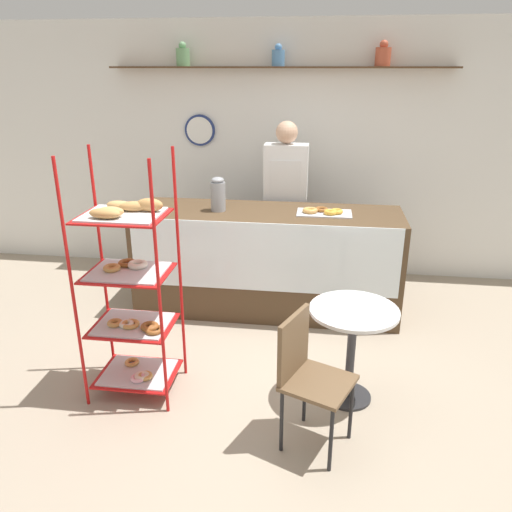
{
  "coord_description": "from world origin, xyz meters",
  "views": [
    {
      "loc": [
        0.5,
        -3.21,
        2.24
      ],
      "look_at": [
        0.0,
        0.42,
        0.84
      ],
      "focal_mm": 35.0,
      "sensor_mm": 36.0,
      "label": 1
    }
  ],
  "objects": [
    {
      "name": "ground_plane",
      "position": [
        0.0,
        0.0,
        0.0
      ],
      "size": [
        14.0,
        14.0,
        0.0
      ],
      "primitive_type": "plane",
      "color": "gray"
    },
    {
      "name": "back_wall",
      "position": [
        -0.0,
        2.28,
        1.37
      ],
      "size": [
        10.0,
        0.3,
        2.7
      ],
      "color": "white",
      "rests_on": "ground_plane"
    },
    {
      "name": "display_counter",
      "position": [
        0.0,
        1.2,
        0.49
      ],
      "size": [
        2.47,
        0.76,
        0.99
      ],
      "color": "#4C3823",
      "rests_on": "ground_plane"
    },
    {
      "name": "pastry_rack",
      "position": [
        -0.78,
        -0.25,
        0.82
      ],
      "size": [
        0.6,
        0.48,
        1.75
      ],
      "color": "#B71414",
      "rests_on": "ground_plane"
    },
    {
      "name": "person_worker",
      "position": [
        0.12,
        1.76,
        0.96
      ],
      "size": [
        0.44,
        0.23,
        1.74
      ],
      "color": "#282833",
      "rests_on": "ground_plane"
    },
    {
      "name": "cafe_table",
      "position": [
        0.75,
        -0.15,
        0.53
      ],
      "size": [
        0.6,
        0.6,
        0.71
      ],
      "color": "#262628",
      "rests_on": "ground_plane"
    },
    {
      "name": "cafe_chair",
      "position": [
        0.45,
        -0.63,
        0.53
      ],
      "size": [
        0.5,
        0.5,
        0.87
      ],
      "rotation": [
        0.0,
        0.0,
        7.45
      ],
      "color": "black",
      "rests_on": "ground_plane"
    },
    {
      "name": "coffee_carafe",
      "position": [
        -0.45,
        1.16,
        1.14
      ],
      "size": [
        0.14,
        0.14,
        0.31
      ],
      "color": "gray",
      "rests_on": "display_counter"
    },
    {
      "name": "donut_tray_counter",
      "position": [
        0.5,
        1.18,
        1.01
      ],
      "size": [
        0.49,
        0.27,
        0.05
      ],
      "color": "silver",
      "rests_on": "display_counter"
    }
  ]
}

